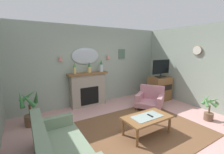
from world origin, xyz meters
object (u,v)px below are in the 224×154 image
object	(u,v)px
wall_sconce_left	(60,58)
tv_flatscreen	(161,68)
mantel_vase_right	(75,68)
floral_couch	(57,147)
fireplace	(88,89)
tv_remote	(150,116)
potted_plant_tall_palm	(30,110)
mantel_vase_centre	(101,66)
armchair_beside_couch	(150,99)
wall_sconce_right	(108,57)
potted_plant_small_fern	(209,108)
mantel_vase_left	(89,68)
wall_clock	(197,50)
coffee_table	(147,119)
framed_picture	(122,54)
wall_mirror	(86,56)
tv_cabinet	(159,88)

from	to	relation	value
wall_sconce_left	tv_flatscreen	bearing A→B (deg)	-16.24
mantel_vase_right	floral_couch	xyz separation A→B (m)	(-1.08, -2.26, -1.04)
fireplace	tv_remote	world-z (taller)	fireplace
tv_remote	potted_plant_tall_palm	bearing A→B (deg)	140.76
mantel_vase_centre	floral_couch	distance (m)	3.20
fireplace	potted_plant_tall_palm	size ratio (longest dim) A/B	1.44
fireplace	mantel_vase_right	distance (m)	0.91
armchair_beside_couch	fireplace	bearing A→B (deg)	143.31
wall_sconce_right	potted_plant_small_fern	bearing A→B (deg)	-61.58
tv_remote	fireplace	bearing A→B (deg)	101.73
wall_sconce_left	tv_remote	bearing A→B (deg)	-61.73
mantel_vase_left	floral_couch	size ratio (longest dim) A/B	0.20
wall_clock	coffee_table	xyz separation A→B (m)	(-2.64, -0.51, -1.52)
mantel_vase_centre	framed_picture	bearing A→B (deg)	10.20
potted_plant_small_fern	potted_plant_tall_palm	world-z (taller)	potted_plant_tall_palm
mantel_vase_left	framed_picture	xyz separation A→B (m)	(1.45, 0.18, 0.43)
mantel_vase_left	tv_remote	world-z (taller)	mantel_vase_left
framed_picture	potted_plant_tall_palm	world-z (taller)	framed_picture
mantel_vase_right	wall_mirror	distance (m)	0.59
framed_picture	potted_plant_small_fern	size ratio (longest dim) A/B	0.50
mantel_vase_right	tv_flatscreen	world-z (taller)	tv_flatscreen
mantel_vase_right	floral_couch	size ratio (longest dim) A/B	0.22
fireplace	framed_picture	world-z (taller)	framed_picture
tv_remote	mantel_vase_left	bearing A→B (deg)	100.71
mantel_vase_centre	potted_plant_small_fern	size ratio (longest dim) A/B	0.57
mantel_vase_right	wall_sconce_left	xyz separation A→B (m)	(-0.40, 0.12, 0.30)
fireplace	framed_picture	distance (m)	1.91
wall_mirror	potted_plant_small_fern	size ratio (longest dim) A/B	1.34
coffee_table	armchair_beside_couch	distance (m)	1.71
tv_remote	tv_cabinet	xyz separation A→B (m)	(2.05, 1.55, -0.00)
potted_plant_small_fern	coffee_table	bearing A→B (deg)	169.34
mantel_vase_left	mantel_vase_centre	distance (m)	0.45
wall_sconce_right	potted_plant_small_fern	xyz separation A→B (m)	(1.55, -2.87, -1.31)
wall_clock	tv_cabinet	bearing A→B (deg)	116.74
framed_picture	wall_mirror	bearing A→B (deg)	-179.62
fireplace	tv_cabinet	world-z (taller)	fireplace
potted_plant_small_fern	tv_cabinet	bearing A→B (deg)	85.34
fireplace	coffee_table	size ratio (longest dim) A/B	1.24
mantel_vase_left	mantel_vase_centre	world-z (taller)	mantel_vase_centre
armchair_beside_couch	tv_cabinet	world-z (taller)	tv_cabinet
mantel_vase_centre	wall_clock	xyz separation A→B (m)	(2.57, -1.86, 0.56)
tv_remote	armchair_beside_couch	xyz separation A→B (m)	(1.19, 1.16, -0.15)
wall_mirror	potted_plant_tall_palm	size ratio (longest dim) A/B	1.02
mantel_vase_centre	armchair_beside_couch	size ratio (longest dim) A/B	0.36
armchair_beside_couch	tv_cabinet	distance (m)	0.95
floral_couch	framed_picture	bearing A→B (deg)	38.91
floral_couch	mantel_vase_right	bearing A→B (deg)	64.58
wall_mirror	tv_remote	size ratio (longest dim) A/B	6.00
tv_remote	wall_clock	bearing A→B (deg)	11.77
fireplace	floral_couch	size ratio (longest dim) A/B	0.79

